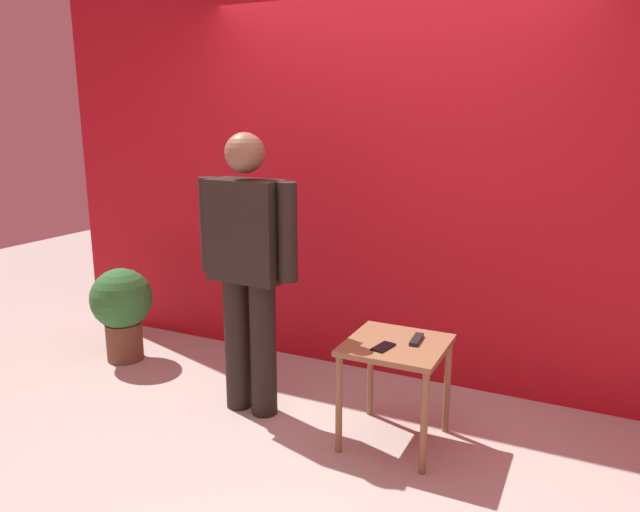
# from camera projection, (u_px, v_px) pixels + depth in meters

# --- Properties ---
(ground_plane) EXTENTS (12.00, 12.00, 0.00)m
(ground_plane) POSITION_uv_depth(u_px,v_px,m) (306.00, 452.00, 3.19)
(ground_plane) COLOR #B7B2A8
(back_wall_red) EXTENTS (5.35, 0.12, 3.16)m
(back_wall_red) POSITION_uv_depth(u_px,v_px,m) (389.00, 143.00, 3.89)
(back_wall_red) COLOR #B51420
(back_wall_red) RESTS_ON ground_plane
(standing_person) EXTENTS (0.66, 0.25, 1.66)m
(standing_person) POSITION_uv_depth(u_px,v_px,m) (248.00, 261.00, 3.44)
(standing_person) COLOR black
(standing_person) RESTS_ON ground_plane
(side_table) EXTENTS (0.52, 0.52, 0.58)m
(side_table) POSITION_uv_depth(u_px,v_px,m) (396.00, 358.00, 3.19)
(side_table) COLOR olive
(side_table) RESTS_ON ground_plane
(cell_phone) EXTENTS (0.10, 0.16, 0.01)m
(cell_phone) POSITION_uv_depth(u_px,v_px,m) (383.00, 347.00, 3.09)
(cell_phone) COLOR black
(cell_phone) RESTS_ON side_table
(tv_remote) EXTENTS (0.06, 0.17, 0.02)m
(tv_remote) POSITION_uv_depth(u_px,v_px,m) (416.00, 340.00, 3.18)
(tv_remote) COLOR black
(tv_remote) RESTS_ON side_table
(potted_plant) EXTENTS (0.44, 0.44, 0.69)m
(potted_plant) POSITION_uv_depth(u_px,v_px,m) (122.00, 306.00, 4.32)
(potted_plant) COLOR brown
(potted_plant) RESTS_ON ground_plane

